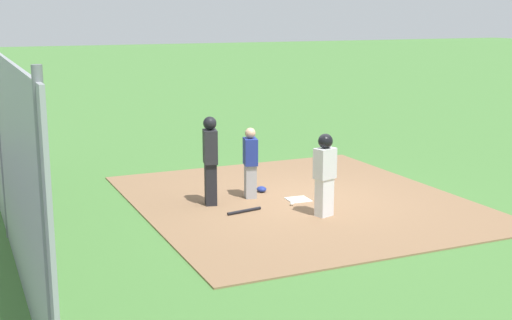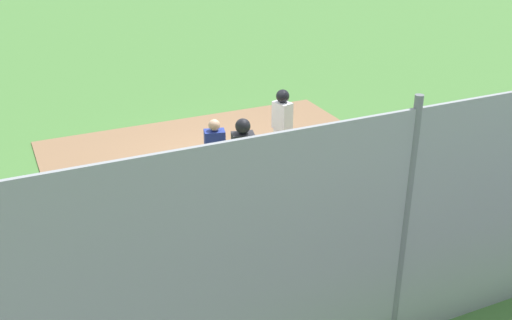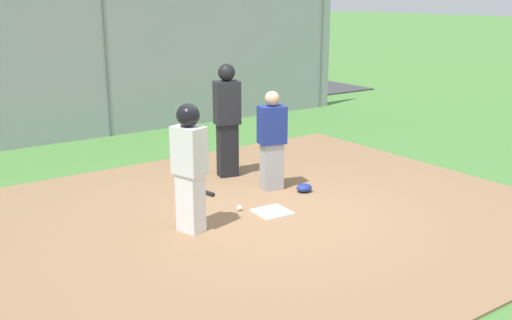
% 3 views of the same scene
% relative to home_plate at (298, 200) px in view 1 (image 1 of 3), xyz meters
% --- Properties ---
extents(ground_plane, '(140.00, 140.00, 0.00)m').
position_rel_home_plate_xyz_m(ground_plane, '(0.00, 0.00, -0.04)').
color(ground_plane, '#477A38').
extents(dirt_infield, '(7.20, 6.40, 0.03)m').
position_rel_home_plate_xyz_m(dirt_infield, '(0.00, 0.00, -0.03)').
color(dirt_infield, '#896647').
rests_on(dirt_infield, ground_plane).
extents(home_plate, '(0.46, 0.46, 0.02)m').
position_rel_home_plate_xyz_m(home_plate, '(0.00, 0.00, 0.00)').
color(home_plate, white).
rests_on(home_plate, dirt_infield).
extents(catcher, '(0.43, 0.34, 1.47)m').
position_rel_home_plate_xyz_m(catcher, '(-0.60, -0.81, 0.74)').
color(catcher, '#9E9EA3').
rests_on(catcher, dirt_infield).
extents(umpire, '(0.43, 0.34, 1.78)m').
position_rel_home_plate_xyz_m(umpire, '(-0.43, -1.75, 0.93)').
color(umpire, black).
rests_on(umpire, dirt_infield).
extents(runner, '(0.36, 0.44, 1.58)m').
position_rel_home_plate_xyz_m(runner, '(1.18, -0.07, 0.88)').
color(runner, silver).
rests_on(runner, dirt_infield).
extents(baseball_bat, '(0.19, 0.74, 0.06)m').
position_rel_home_plate_xyz_m(baseball_bat, '(0.37, -1.36, 0.02)').
color(baseball_bat, black).
rests_on(baseball_bat, dirt_infield).
extents(catcher_mask, '(0.24, 0.20, 0.12)m').
position_rel_home_plate_xyz_m(catcher_mask, '(-0.90, -0.42, 0.05)').
color(catcher_mask, navy).
rests_on(catcher_mask, dirt_infield).
extents(baseball, '(0.07, 0.07, 0.07)m').
position_rel_home_plate_xyz_m(baseball, '(0.32, -0.31, 0.03)').
color(baseball, white).
rests_on(baseball, dirt_infield).
extents(backstop_fence, '(12.00, 0.10, 3.35)m').
position_rel_home_plate_xyz_m(backstop_fence, '(0.00, -5.61, 1.56)').
color(backstop_fence, '#93999E').
rests_on(backstop_fence, ground_plane).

